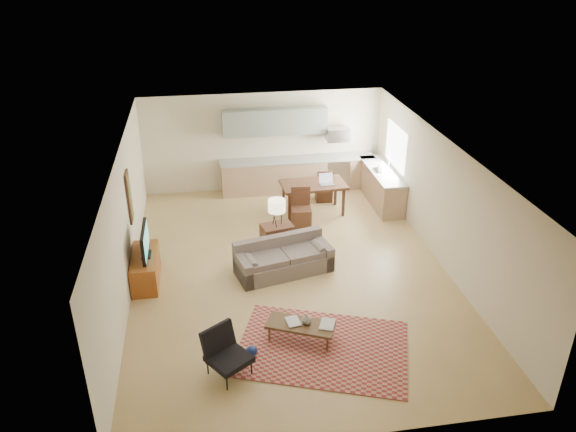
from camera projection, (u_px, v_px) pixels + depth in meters
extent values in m
plane|color=tan|center=(290.00, 271.00, 11.90)|extent=(9.00, 9.00, 0.00)
plane|color=white|center=(291.00, 150.00, 10.70)|extent=(9.00, 9.00, 0.00)
plane|color=beige|center=(263.00, 142.00, 15.27)|extent=(6.50, 0.00, 6.50)
plane|color=beige|center=(347.00, 364.00, 7.32)|extent=(6.50, 0.00, 6.50)
plane|color=beige|center=(125.00, 226.00, 10.83)|extent=(0.00, 9.00, 9.00)
plane|color=beige|center=(443.00, 203.00, 11.76)|extent=(0.00, 9.00, 9.00)
cube|color=#A5A8AD|center=(336.00, 172.00, 15.68)|extent=(0.62, 0.62, 0.90)
cube|color=#A5A8AD|center=(338.00, 134.00, 15.21)|extent=(0.62, 0.40, 0.35)
cube|color=gray|center=(275.00, 122.00, 14.90)|extent=(2.80, 0.34, 0.70)
cube|color=white|center=(396.00, 146.00, 14.32)|extent=(0.02, 1.40, 1.05)
cube|color=maroon|center=(323.00, 348.00, 9.65)|extent=(3.37, 2.84, 0.02)
imported|color=maroon|center=(287.00, 323.00, 9.70)|extent=(0.30, 0.36, 0.03)
imported|color=navy|center=(320.00, 323.00, 9.69)|extent=(0.48, 0.51, 0.03)
imported|color=black|center=(307.00, 319.00, 9.67)|extent=(0.21, 0.21, 0.18)
imported|color=beige|center=(380.00, 167.00, 14.47)|extent=(0.09, 0.09, 0.19)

